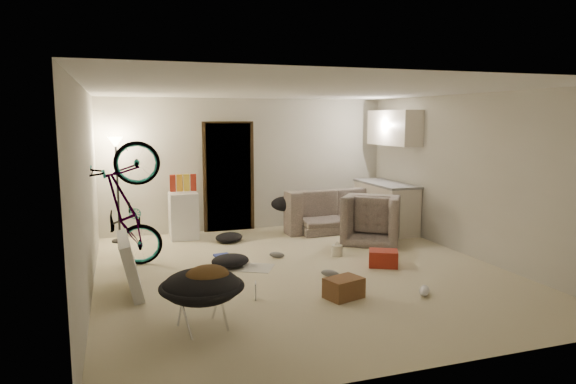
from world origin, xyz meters
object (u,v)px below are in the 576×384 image
object	(u,v)px
tv_box	(130,265)
drink_case_a	(344,288)
floor_lamp	(117,167)
mini_fridge	(183,216)
sofa	(332,213)
juicer	(337,250)
kitchen_counter	(386,208)
saucer_chair	(202,294)
bicycle	(127,235)
armchair	(374,223)
drink_case_b	(383,258)

from	to	relation	value
tv_box	drink_case_a	distance (m)	2.63
floor_lamp	mini_fridge	world-z (taller)	floor_lamp
sofa	juicer	size ratio (longest dim) A/B	8.43
kitchen_counter	juicer	xyz separation A→B (m)	(-1.63, -1.40, -0.34)
sofa	saucer_chair	distance (m)	5.09
drink_case_a	juicer	distance (m)	1.89
kitchen_counter	sofa	size ratio (longest dim) A/B	0.73
bicycle	tv_box	xyz separation A→B (m)	(0.00, -1.07, -0.14)
kitchen_counter	saucer_chair	xyz separation A→B (m)	(-4.07, -3.53, -0.08)
floor_lamp	armchair	distance (m)	4.53
sofa	drink_case_b	bearing A→B (deg)	80.44
floor_lamp	drink_case_b	xyz separation A→B (m)	(3.60, -2.79, -1.19)
drink_case_b	juicer	xyz separation A→B (m)	(-0.40, 0.74, -0.02)
mini_fridge	drink_case_b	xyz separation A→B (m)	(2.51, -2.69, -0.29)
bicycle	tv_box	size ratio (longest dim) A/B	1.77
tv_box	drink_case_b	size ratio (longest dim) A/B	2.55
floor_lamp	sofa	size ratio (longest dim) A/B	0.88
kitchen_counter	sofa	xyz separation A→B (m)	(-0.90, 0.45, -0.14)
drink_case_b	saucer_chair	bearing A→B (deg)	-126.73
kitchen_counter	bicycle	bearing A→B (deg)	-167.51
sofa	mini_fridge	world-z (taller)	mini_fridge
floor_lamp	juicer	world-z (taller)	floor_lamp
kitchen_counter	armchair	xyz separation A→B (m)	(-0.61, -0.69, -0.13)
kitchen_counter	saucer_chair	distance (m)	5.39
tv_box	sofa	bearing A→B (deg)	32.55
floor_lamp	saucer_chair	size ratio (longest dim) A/B	2.10
tv_box	drink_case_a	size ratio (longest dim) A/B	2.44
floor_lamp	drink_case_a	xyz separation A→B (m)	(2.50, -3.81, -1.18)
sofa	drink_case_a	bearing A→B (deg)	66.12
floor_lamp	drink_case_a	distance (m)	4.71
sofa	drink_case_b	size ratio (longest dim) A/B	5.02
saucer_chair	juicer	world-z (taller)	saucer_chair
drink_case_b	juicer	bearing A→B (deg)	145.71
tv_box	drink_case_b	world-z (taller)	tv_box
bicycle	armchair	bearing A→B (deg)	-82.73
tv_box	drink_case_a	xyz separation A→B (m)	(2.40, -1.04, -0.22)
floor_lamp	drink_case_a	bearing A→B (deg)	-56.71
bicycle	tv_box	world-z (taller)	bicycle
floor_lamp	mini_fridge	bearing A→B (deg)	-5.25
saucer_chair	tv_box	bearing A→B (deg)	115.07
sofa	drink_case_a	size ratio (longest dim) A/B	4.80
armchair	juicer	bearing A→B (deg)	71.16
armchair	saucer_chair	distance (m)	4.47
drink_case_a	tv_box	bearing A→B (deg)	139.12
floor_lamp	sofa	bearing A→B (deg)	-2.92
sofa	drink_case_b	distance (m)	2.62
kitchen_counter	bicycle	xyz separation A→B (m)	(-4.73, -1.05, 0.05)
mini_fridge	juicer	size ratio (longest dim) A/B	3.39
floor_lamp	tv_box	bearing A→B (deg)	-87.93
floor_lamp	drink_case_b	size ratio (longest dim) A/B	4.44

